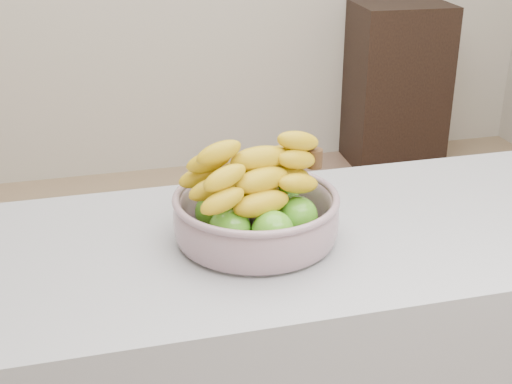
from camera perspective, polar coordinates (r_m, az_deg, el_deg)
ground at (r=2.48m, az=3.40°, el=-14.88°), size 4.00×4.00×0.00m
cabinet at (r=4.16m, az=11.16°, el=8.37°), size 0.53×0.43×0.92m
fruit_bowl at (r=1.38m, az=-0.02°, el=-1.49°), size 0.32×0.32×0.19m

